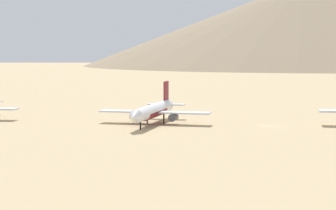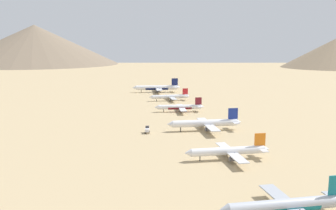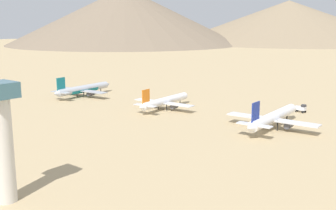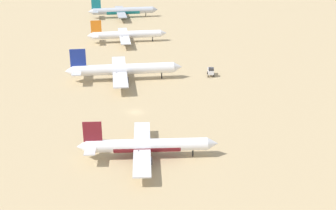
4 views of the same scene
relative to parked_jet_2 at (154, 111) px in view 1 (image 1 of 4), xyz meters
name	(u,v)px [view 1 (image 1 of 4)]	position (x,y,z in m)	size (l,w,h in m)	color
ground_plane	(269,126)	(-2.71, 31.19, -3.71)	(1800.00, 1800.00, 0.00)	tan
parked_jet_2	(154,111)	(0.00, 0.00, 0.00)	(38.57, 31.26, 11.14)	white
desert_hill_1	(302,24)	(-671.93, 33.41, 50.40)	(569.68, 569.68, 108.21)	#8C775B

